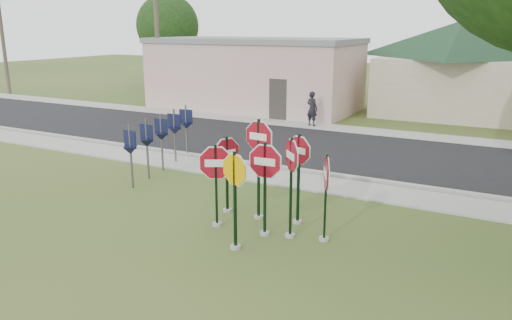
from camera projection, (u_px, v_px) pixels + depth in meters
The scene contains 20 objects.
ground at pixel (230, 252), 11.12m from camera, with size 120.00×120.00×0.00m, color #33501E.
sidewalk_near at pixel (319, 184), 15.80m from camera, with size 60.00×1.60×0.06m, color gray.
road at pixel (360, 153), 19.64m from camera, with size 60.00×7.00×0.04m, color black.
sidewalk_far at pixel (387, 133), 23.31m from camera, with size 60.00×1.60×0.06m, color gray.
curb at pixel (330, 175), 16.64m from camera, with size 60.00×0.20×0.14m, color gray.
stop_sign_center at pixel (265, 176), 11.64m from camera, with size 1.12×0.24×2.39m.
stop_sign_yellow at pixel (235, 189), 10.90m from camera, with size 0.98×0.28×2.36m.
stop_sign_left at pixel (216, 175), 12.21m from camera, with size 1.02×0.58×2.22m.
stop_sign_right at pixel (291, 174), 11.48m from camera, with size 0.75×0.77×2.54m.
stop_sign_back_right at pixel (299, 168), 12.34m from camera, with size 0.94×0.34×2.42m.
stop_sign_back_left at pixel (259, 154), 12.60m from camera, with size 1.10×0.24×2.74m.
stop_sign_far_right at pixel (326, 186), 11.35m from camera, with size 0.51×1.02×2.21m.
stop_sign_far_left at pixel (227, 164), 13.17m from camera, with size 0.48×1.05×2.20m.
route_sign_row at pixel (161, 136), 17.08m from camera, with size 1.43×4.63×2.00m.
building_stucco at pixel (255, 73), 29.99m from camera, with size 12.20×6.20×4.20m.
building_house at pixel (460, 49), 28.03m from camera, with size 11.60×11.60×6.20m.
utility_pole_near at pixel (157, 24), 29.14m from camera, with size 2.20×0.26×9.50m.
utility_pole_far at pixel (1, 28), 35.55m from camera, with size 2.20×0.26×9.00m.
bg_tree_left at pixel (168, 26), 39.39m from camera, with size 4.90×4.90×7.35m.
pedestrian at pixel (312, 109), 24.68m from camera, with size 0.63×0.41×1.72m, color black.
Camera 1 is at (5.31, -8.74, 4.85)m, focal length 35.00 mm.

